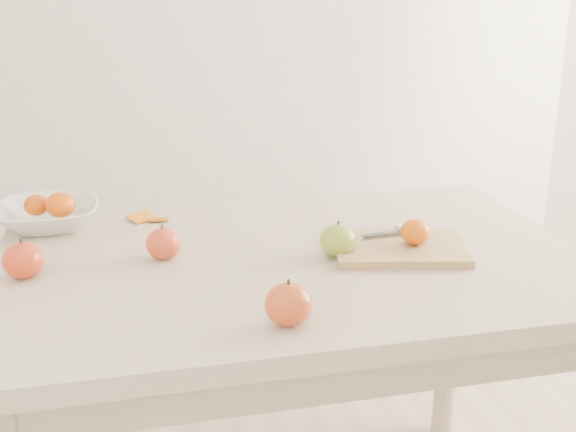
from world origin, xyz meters
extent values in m
cube|color=beige|center=(0.00, 0.00, 0.73)|extent=(1.20, 0.80, 0.04)
cylinder|color=#BCAA8E|center=(-0.54, 0.34, 0.35)|extent=(0.06, 0.06, 0.71)
cylinder|color=#BCAA8E|center=(0.54, 0.34, 0.35)|extent=(0.06, 0.06, 0.71)
cube|color=tan|center=(0.22, -0.03, 0.76)|extent=(0.30, 0.25, 0.02)
ellipsoid|color=#D95A07|center=(0.25, -0.04, 0.80)|extent=(0.06, 0.06, 0.05)
imported|color=white|center=(-0.50, 0.30, 0.78)|extent=(0.23, 0.23, 0.06)
ellipsoid|color=#D04107|center=(-0.53, 0.31, 0.80)|extent=(0.05, 0.05, 0.05)
ellipsoid|color=orange|center=(-0.47, 0.28, 0.81)|extent=(0.06, 0.06, 0.06)
cube|color=orange|center=(-0.30, 0.31, 0.75)|extent=(0.07, 0.07, 0.01)
cube|color=#C5630D|center=(-0.26, 0.29, 0.75)|extent=(0.05, 0.04, 0.01)
cube|color=white|center=(0.28, 0.05, 0.78)|extent=(0.08, 0.02, 0.01)
cube|color=#3B3E43|center=(0.20, 0.02, 0.78)|extent=(0.10, 0.02, 0.00)
ellipsoid|color=olive|center=(0.09, -0.02, 0.78)|extent=(0.08, 0.08, 0.07)
ellipsoid|color=#A1281A|center=(-0.08, -0.30, 0.79)|extent=(0.08, 0.08, 0.07)
ellipsoid|color=maroon|center=(-0.53, 0.01, 0.79)|extent=(0.08, 0.08, 0.07)
ellipsoid|color=maroon|center=(-0.26, 0.05, 0.78)|extent=(0.07, 0.07, 0.06)
camera|label=1|loc=(-0.33, -1.35, 1.30)|focal=45.00mm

